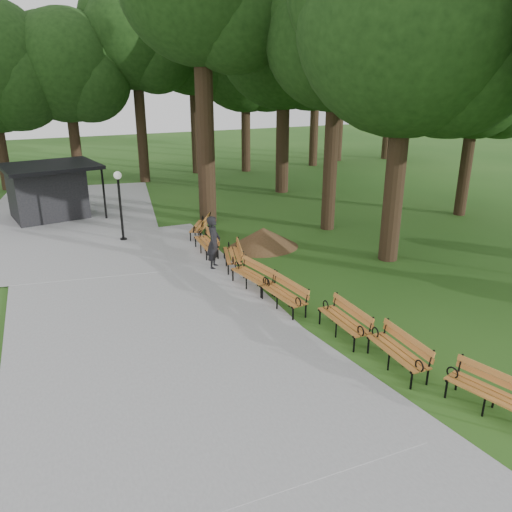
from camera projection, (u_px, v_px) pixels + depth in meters
name	position (u px, v px, depth m)	size (l,w,h in m)	color
ground	(305.00, 325.00, 13.92)	(100.00, 100.00, 0.00)	#234E16
path	(137.00, 308.00, 14.88)	(12.00, 38.00, 0.06)	gray
person	(214.00, 243.00, 17.71)	(0.70, 0.46, 1.91)	black
kiosk	(47.00, 191.00, 23.95)	(4.13, 3.59, 2.58)	black
lamp_post	(119.00, 191.00, 20.30)	(0.32, 0.32, 2.90)	black
dirt_mound	(263.00, 238.00, 20.04)	(2.44, 2.44, 0.82)	#47301C
bench_0	(491.00, 394.00, 10.17)	(1.90, 0.64, 0.88)	#BC6D2B
bench_1	(397.00, 352.00, 11.71)	(1.90, 0.64, 0.88)	#BC6D2B
bench_2	(344.00, 321.00, 13.19)	(1.90, 0.64, 0.88)	#BC6D2B
bench_3	(283.00, 295.00, 14.75)	(1.90, 0.64, 0.88)	#BC6D2B
bench_4	(252.00, 276.00, 16.13)	(1.90, 0.64, 0.88)	#BC6D2B
bench_5	(232.00, 255.00, 17.97)	(1.90, 0.64, 0.88)	#BC6D2B
bench_6	(206.00, 243.00, 19.32)	(1.90, 0.64, 0.88)	#BC6D2B
bench_7	(200.00, 226.00, 21.42)	(1.90, 0.64, 0.88)	#BC6D2B
lawn_tree_0	(410.00, 22.00, 16.15)	(7.38, 7.38, 11.85)	black
lawn_tree_1	(337.00, 39.00, 20.01)	(5.78, 5.78, 10.83)	black
lawn_tree_4	(284.00, 41.00, 27.04)	(7.28, 7.28, 11.94)	black
lawn_tree_5	(479.00, 69.00, 22.66)	(6.20, 6.20, 9.90)	black
tree_backdrop	(224.00, 49.00, 33.21)	(35.78, 9.41, 16.32)	black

